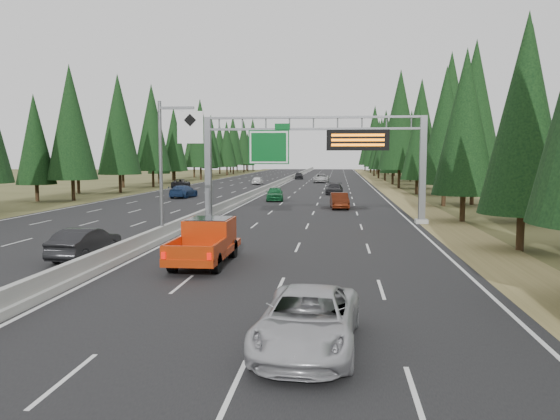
{
  "coord_description": "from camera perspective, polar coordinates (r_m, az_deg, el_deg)",
  "views": [
    {
      "loc": [
        10.16,
        -5.43,
        4.93
      ],
      "look_at": [
        7.42,
        20.0,
        2.42
      ],
      "focal_mm": 35.0,
      "sensor_mm": 36.0,
      "label": 1
    }
  ],
  "objects": [
    {
      "name": "road",
      "position": [
        86.17,
        -0.64,
        2.33
      ],
      "size": [
        32.0,
        260.0,
        0.08
      ],
      "primitive_type": "cube",
      "color": "black",
      "rests_on": "ground"
    },
    {
      "name": "shoulder_right",
      "position": [
        85.91,
        11.25,
        2.21
      ],
      "size": [
        3.6,
        260.0,
        0.06
      ],
      "primitive_type": "cube",
      "color": "olive",
      "rests_on": "ground"
    },
    {
      "name": "shoulder_left",
      "position": [
        90.02,
        -11.97,
        2.35
      ],
      "size": [
        3.6,
        260.0,
        0.06
      ],
      "primitive_type": "cube",
      "color": "#40411E",
      "rests_on": "ground"
    },
    {
      "name": "median_barrier",
      "position": [
        86.15,
        -0.64,
        2.58
      ],
      "size": [
        0.7,
        260.0,
        0.85
      ],
      "color": "gray",
      "rests_on": "road"
    },
    {
      "name": "sign_gantry",
      "position": [
        40.33,
        4.41,
        6.06
      ],
      "size": [
        16.75,
        0.98,
        7.8
      ],
      "color": "slate",
      "rests_on": "road"
    },
    {
      "name": "hov_sign_pole",
      "position": [
        31.87,
        -11.38,
        5.11
      ],
      "size": [
        2.8,
        0.5,
        8.0
      ],
      "color": "slate",
      "rests_on": "road"
    },
    {
      "name": "tree_row_right",
      "position": [
        70.12,
        16.18,
        8.92
      ],
      "size": [
        12.37,
        241.0,
        18.8
      ],
      "color": "black",
      "rests_on": "ground"
    },
    {
      "name": "tree_row_left",
      "position": [
        80.36,
        -17.21,
        8.27
      ],
      "size": [
        11.47,
        240.9,
        18.81
      ],
      "color": "black",
      "rests_on": "ground"
    },
    {
      "name": "silver_minivan",
      "position": [
        14.06,
        2.94,
        -11.43
      ],
      "size": [
        2.77,
        5.42,
        1.47
      ],
      "primitive_type": "imported",
      "rotation": [
        0.0,
        0.0,
        -0.06
      ],
      "color": "#B1B0B6",
      "rests_on": "road"
    },
    {
      "name": "red_pickup",
      "position": [
        25.34,
        -7.58,
        -2.96
      ],
      "size": [
        2.18,
        6.11,
        1.99
      ],
      "color": "black",
      "rests_on": "road"
    },
    {
      "name": "car_ahead_green",
      "position": [
        60.29,
        -0.54,
        1.72
      ],
      "size": [
        2.25,
        4.71,
        1.55
      ],
      "primitive_type": "imported",
      "rotation": [
        0.0,
        0.0,
        0.09
      ],
      "color": "#166131",
      "rests_on": "road"
    },
    {
      "name": "car_ahead_dkred",
      "position": [
        51.39,
        6.23,
        0.97
      ],
      "size": [
        1.91,
        4.59,
        1.48
      ],
      "primitive_type": "imported",
      "rotation": [
        0.0,
        0.0,
        0.08
      ],
      "color": "#63210E",
      "rests_on": "road"
    },
    {
      "name": "car_ahead_dkgrey",
      "position": [
        71.06,
        5.7,
        2.23
      ],
      "size": [
        2.35,
        5.08,
        1.44
      ],
      "primitive_type": "imported",
      "rotation": [
        0.0,
        0.0,
        -0.07
      ],
      "color": "black",
      "rests_on": "road"
    },
    {
      "name": "car_ahead_white",
      "position": [
        103.33,
        4.33,
        3.33
      ],
      "size": [
        2.93,
        5.95,
        1.62
      ],
      "primitive_type": "imported",
      "rotation": [
        0.0,
        0.0,
        -0.04
      ],
      "color": "#B5B5B5",
      "rests_on": "road"
    },
    {
      "name": "car_ahead_far",
      "position": [
        119.3,
        1.98,
        3.62
      ],
      "size": [
        2.18,
        4.61,
        1.52
      ],
      "primitive_type": "imported",
      "rotation": [
        0.0,
        0.0,
        0.09
      ],
      "color": "black",
      "rests_on": "road"
    },
    {
      "name": "car_onc_near",
      "position": [
        27.69,
        -19.67,
        -3.27
      ],
      "size": [
        1.88,
        4.6,
        1.48
      ],
      "primitive_type": "imported",
      "rotation": [
        0.0,
        0.0,
        3.07
      ],
      "color": "black",
      "rests_on": "road"
    },
    {
      "name": "car_onc_blue",
      "position": [
        65.88,
        -10.06,
        1.93
      ],
      "size": [
        2.56,
        5.29,
        1.48
      ],
      "primitive_type": "imported",
      "rotation": [
        0.0,
        0.0,
        3.04
      ],
      "color": "navy",
      "rests_on": "road"
    },
    {
      "name": "car_onc_white",
      "position": [
        95.6,
        -2.35,
        3.1
      ],
      "size": [
        1.77,
        4.18,
        1.41
      ],
      "primitive_type": "imported",
      "rotation": [
        0.0,
        0.0,
        3.12
      ],
      "color": "silver",
      "rests_on": "road"
    },
    {
      "name": "car_onc_far",
      "position": [
        87.14,
        -10.31,
        2.76
      ],
      "size": [
        2.75,
        5.19,
        1.39
      ],
      "primitive_type": "imported",
      "rotation": [
        0.0,
        0.0,
        3.23
      ],
      "color": "black",
      "rests_on": "road"
    }
  ]
}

